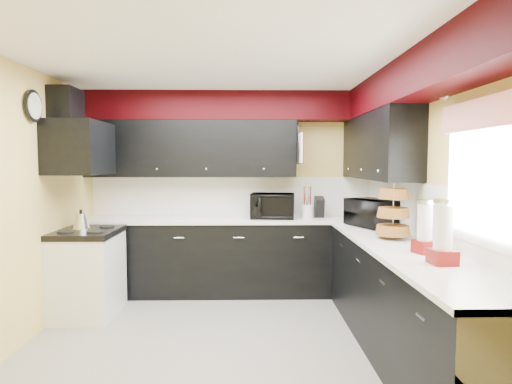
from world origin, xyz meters
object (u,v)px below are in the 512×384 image
at_px(utensil_crock, 307,211).
at_px(knife_block, 319,207).
at_px(microwave, 372,213).
at_px(toaster_oven, 273,206).
at_px(kettle, 81,221).

relative_size(utensil_crock, knife_block, 0.65).
xyz_separation_m(microwave, knife_block, (-0.44, 0.78, -0.02)).
bearing_deg(toaster_oven, microwave, -27.68).
xyz_separation_m(toaster_oven, knife_block, (0.59, 0.06, -0.03)).
relative_size(knife_block, kettle, 1.40).
height_order(microwave, utensil_crock, microwave).
bearing_deg(microwave, toaster_oven, 33.01).
distance_m(microwave, knife_block, 0.89).
bearing_deg(toaster_oven, knife_block, 13.20).
distance_m(toaster_oven, knife_block, 0.59).
distance_m(utensil_crock, knife_block, 0.17).
distance_m(toaster_oven, kettle, 2.21).
relative_size(toaster_oven, utensil_crock, 3.22).
relative_size(microwave, utensil_crock, 3.24).
bearing_deg(utensil_crock, microwave, -50.44).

